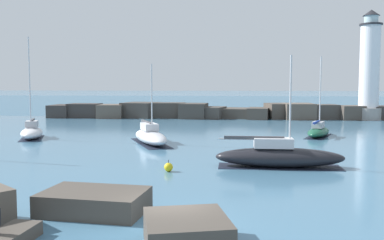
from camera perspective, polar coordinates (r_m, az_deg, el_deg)
ground_plane at (r=16.73m, az=-2.86°, el=-14.23°), size 600.00×600.00×0.00m
open_sea_beyond at (r=127.45m, az=4.07°, el=2.44°), size 400.00×116.00×0.01m
breakwater_jetty at (r=67.38m, az=3.48°, el=1.16°), size 54.66×7.13×2.40m
lighthouse at (r=69.66m, az=22.57°, el=5.99°), size 3.88×3.88×16.36m
foreground_rocks at (r=17.21m, az=-17.14°, el=-11.96°), size 12.38×8.63×1.45m
sailboat_moored_0 at (r=45.95m, az=16.50°, el=-1.42°), size 3.96×6.33×8.23m
sailboat_moored_2 at (r=45.40m, az=-20.59°, el=-1.48°), size 3.68×5.65×9.97m
sailboat_moored_4 at (r=39.33m, az=-5.57°, el=-2.14°), size 5.30×8.25×7.21m
sailboat_moored_5 at (r=28.68m, az=11.51°, el=-4.75°), size 8.41×2.24×7.30m
mooring_buoy_orange_near at (r=26.78m, az=-3.15°, el=-6.30°), size 0.55×0.55×0.75m
mooring_buoy_far_side at (r=54.25m, az=-5.29°, el=-0.63°), size 0.51×0.51×0.71m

